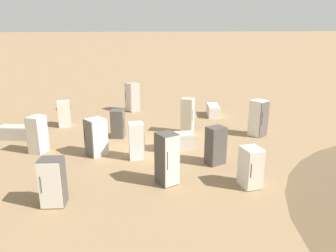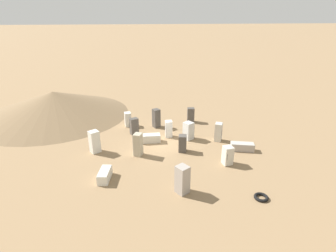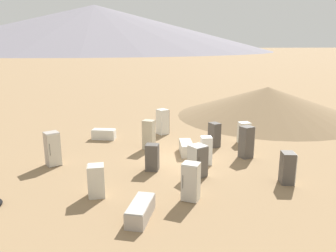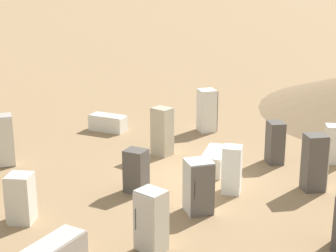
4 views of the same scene
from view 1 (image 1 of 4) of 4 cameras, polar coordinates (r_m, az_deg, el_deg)
The scene contains 17 objects.
ground_plane at distance 15.75m, azimuth -2.51°, elevation -3.53°, with size 1000.00×1000.00×0.00m, color #937551.
discarded_fridge_0 at distance 17.68m, azimuth 15.47°, elevation 1.33°, with size 0.99×0.98×1.88m.
discarded_fridge_1 at distance 11.06m, azimuth -19.46°, elevation -9.21°, with size 0.77×0.84×1.57m.
discarded_fridge_2 at distance 17.51m, azimuth 3.41°, elevation 1.80°, with size 0.92×0.88×1.90m.
discarded_fridge_3 at distance 22.36m, azimuth -6.23°, elevation 5.02°, with size 0.98×0.98×1.91m.
discarded_fridge_4 at distance 18.33m, azimuth -24.64°, elevation -1.04°, with size 1.36×2.06×0.67m.
discarded_fridge_5 at distance 14.81m, azimuth -12.44°, elevation -1.88°, with size 1.03×1.04×1.64m.
discarded_fridge_6 at distance 15.32m, azimuth 1.08°, elevation -2.64°, with size 0.93×1.90×0.74m.
discarded_fridge_7 at distance 19.68m, azimuth -17.63°, elevation 2.07°, with size 0.77×0.71×1.47m.
discarded_fridge_8 at distance 21.27m, azimuth 7.86°, elevation 2.72°, with size 1.75×1.10×0.72m.
discarded_fridge_9 at distance 15.85m, azimuth -21.81°, elevation -1.39°, with size 0.93×0.90×1.69m.
discarded_fridge_10 at distance 14.12m, azimuth -5.54°, elevation -2.59°, with size 0.64×0.67×1.59m.
discarded_fridge_11 at distance 11.75m, azimuth -0.17°, elevation -5.74°, with size 0.88×0.82×1.91m.
discarded_fridge_12 at distance 17.01m, azimuth -8.73°, elevation 0.40°, with size 0.83×0.82×1.45m.
discarded_fridge_13 at distance 13.65m, azimuth 8.32°, elevation -3.37°, with size 0.75×0.89×1.60m.
discarded_fridge_14 at distance 11.98m, azimuth 14.21°, elevation -7.00°, with size 0.80×0.65×1.46m.
scrap_tire at distance 24.07m, azimuth -17.70°, elevation 3.06°, with size 0.89×0.89×0.19m.
Camera 1 is at (-14.44, 3.15, 5.44)m, focal length 35.00 mm.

